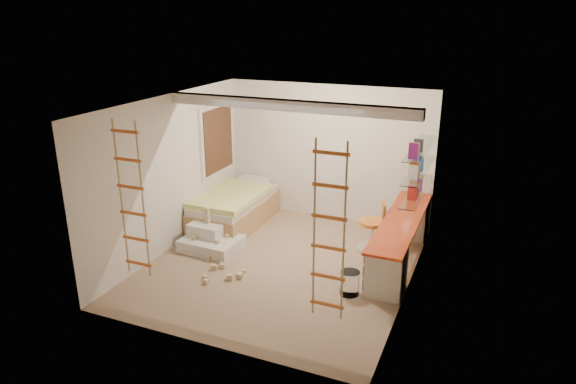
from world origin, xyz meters
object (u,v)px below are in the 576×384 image
at_px(desk, 400,239).
at_px(swivel_chair, 373,232).
at_px(play_platform, 211,239).
at_px(bed, 235,208).

distance_m(desk, swivel_chair, 0.58).
relative_size(swivel_chair, play_platform, 0.87).
relative_size(bed, play_platform, 2.04).
bearing_deg(bed, desk, -6.49).
xyz_separation_m(desk, bed, (-3.20, 0.36, -0.07)).
xyz_separation_m(desk, swivel_chair, (-0.51, 0.28, -0.09)).
bearing_deg(desk, swivel_chair, 151.20).
distance_m(desk, play_platform, 3.17).
height_order(desk, bed, desk).
bearing_deg(desk, play_platform, -166.47).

